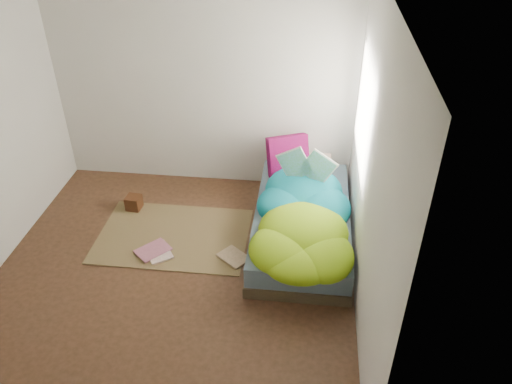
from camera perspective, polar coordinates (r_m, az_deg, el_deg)
ground at (r=5.05m, az=-9.31°, el=-8.99°), size 3.50×3.50×0.00m
room_walls at (r=4.14m, az=-11.17°, el=7.79°), size 3.54×3.54×2.62m
bed at (r=5.34m, az=5.24°, el=-3.52°), size 1.00×2.00×0.34m
duvet at (r=4.96m, az=5.34°, el=-1.93°), size 0.96×1.84×0.34m
rug at (r=5.48m, az=-9.42°, el=-4.92°), size 1.60×1.10×0.01m
pillow_floral at (r=5.89m, az=6.06°, el=3.07°), size 0.53×0.34×0.12m
pillow_magenta at (r=5.71m, az=3.67°, el=4.14°), size 0.48×0.31×0.46m
open_book at (r=5.16m, az=5.81°, el=3.90°), size 0.52×0.20×0.31m
wooden_box at (r=5.92m, az=-13.79°, el=-1.17°), size 0.17×0.17×0.16m
floor_book_a at (r=5.25m, az=-12.30°, el=-7.12°), size 0.37×0.39×0.02m
floor_book_b at (r=5.38m, az=-12.35°, el=-5.90°), size 0.40×0.41×0.03m
floor_book_c at (r=5.07m, az=-3.49°, el=-8.01°), size 0.37×0.36×0.02m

